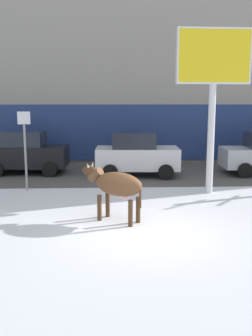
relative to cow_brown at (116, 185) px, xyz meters
name	(u,v)px	position (x,y,z in m)	size (l,w,h in m)	color
ground_plane	(142,232)	(0.62, -0.93, -0.99)	(120.00, 120.00, 0.00)	white
road_strip	(128,173)	(0.62, 6.79, -0.99)	(60.00, 5.60, 0.01)	#514F4C
building_facade	(123,41)	(0.62, 12.51, 5.49)	(44.00, 6.10, 13.00)	gray
cow_brown	(116,185)	(0.00, 0.00, 0.00)	(1.80, 1.41, 1.54)	brown
billboard	(214,67)	(3.31, 3.09, 3.32)	(2.53, 0.31, 5.56)	silver
car_black_hatchback	(26,153)	(-3.86, 7.05, -0.07)	(3.56, 2.03, 1.86)	black
car_white_hatchback	(137,154)	(0.97, 6.25, -0.07)	(3.56, 2.03, 1.86)	white
street_sign	(25,144)	(-3.16, 3.67, 0.68)	(0.44, 0.08, 2.82)	gray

